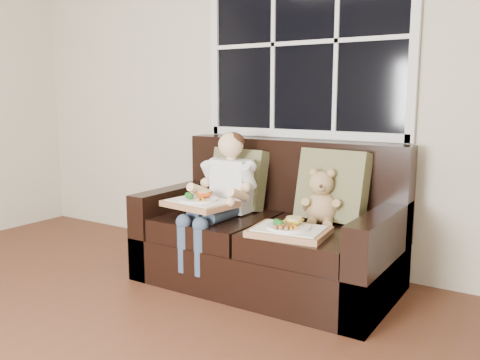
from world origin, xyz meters
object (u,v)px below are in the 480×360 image
Objects in this scene: loveseat at (271,238)px; tray_left at (200,202)px; tray_right at (289,230)px; teddy_bear at (321,201)px; child at (223,187)px.

tray_left is at bearing -139.29° from loveseat.
tray_left reaches higher than tray_right.
tray_left is at bearing -171.83° from teddy_bear.
loveseat reaches higher than teddy_bear.
tray_right is at bearing -18.04° from child.
loveseat is 0.56m from tray_left.
teddy_bear reaches higher than tray_right.
child is 1.81× the size of tray_right.
child is 0.67m from tray_right.
teddy_bear is 0.39m from tray_right.
tray_left is 0.68m from tray_right.
child is at bearing -159.06° from loveseat.
tray_left is (-0.71, -0.37, -0.02)m from teddy_bear.
loveseat reaches higher than tray_left.
loveseat is 3.56× the size of tray_left.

